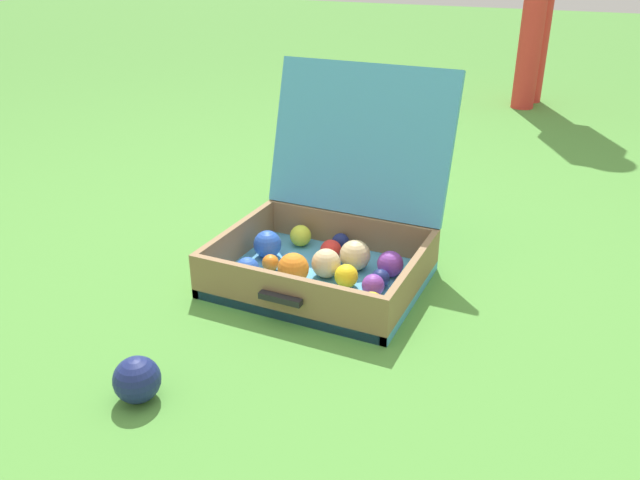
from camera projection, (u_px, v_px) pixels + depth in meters
The scene contains 3 objects.
ground_plane at pixel (296, 288), 1.70m from camera, with size 16.00×16.00×0.00m, color #4C8C38.
open_suitcase at pixel (331, 236), 1.73m from camera, with size 0.53×0.57×0.53m.
stray_ball_on_grass at pixel (137, 380), 1.27m from camera, with size 0.10×0.10×0.10m, color navy.
Camera 1 is at (0.68, -1.32, 0.84)m, focal length 36.06 mm.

